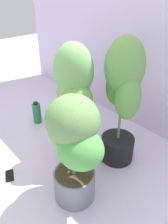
% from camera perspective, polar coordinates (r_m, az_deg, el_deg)
% --- Properties ---
extents(ground_plane, '(8.00, 8.00, 0.00)m').
position_cam_1_polar(ground_plane, '(1.80, -6.42, -11.72)').
color(ground_plane, silver).
rests_on(ground_plane, ground).
extents(mylar_back_wall, '(3.20, 0.01, 2.00)m').
position_cam_1_polar(mylar_back_wall, '(1.95, 14.51, 23.67)').
color(mylar_back_wall, silver).
rests_on(mylar_back_wall, ground).
extents(potted_plant_front_right, '(0.46, 0.38, 0.71)m').
position_cam_1_polar(potted_plant_front_right, '(1.27, -2.57, -7.94)').
color(potted_plant_front_right, slate).
rests_on(potted_plant_front_right, ground).
extents(potted_plant_back_left, '(0.36, 0.28, 0.66)m').
position_cam_1_polar(potted_plant_back_left, '(2.01, -3.76, 5.02)').
color(potted_plant_back_left, '#262A21').
rests_on(potted_plant_back_left, ground).
extents(potted_plant_back_right, '(0.37, 0.34, 0.93)m').
position_cam_1_polar(potted_plant_back_right, '(1.53, 9.52, 3.81)').
color(potted_plant_back_right, black).
rests_on(potted_plant_back_right, ground).
extents(potted_plant_center, '(0.40, 0.32, 0.88)m').
position_cam_1_polar(potted_plant_center, '(1.55, -2.47, 3.75)').
color(potted_plant_center, '#944D3D').
rests_on(potted_plant_center, ground).
extents(cell_phone, '(0.16, 0.12, 0.01)m').
position_cam_1_polar(cell_phone, '(1.75, -18.07, -14.93)').
color(cell_phone, white).
rests_on(cell_phone, ground).
extents(nutrient_bottle, '(0.08, 0.08, 0.21)m').
position_cam_1_polar(nutrient_bottle, '(2.20, -11.69, -0.23)').
color(nutrient_bottle, '#268444').
rests_on(nutrient_bottle, ground).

